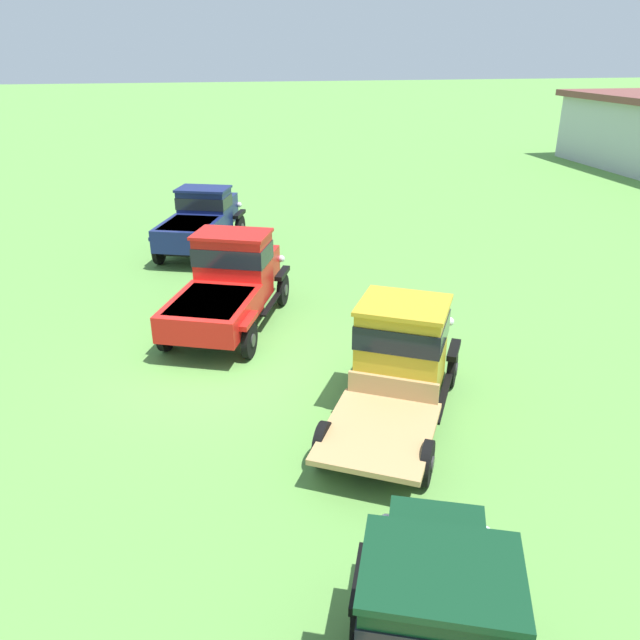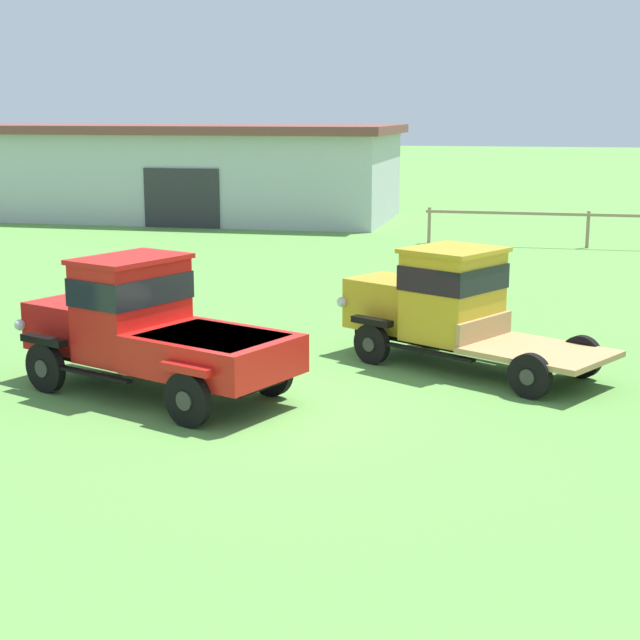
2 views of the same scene
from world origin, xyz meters
name	(u,v)px [view 2 (image 2 of 2)]	position (x,y,z in m)	size (l,w,h in m)	color
ground_plane	(272,409)	(0.00, 0.00, 0.00)	(240.00, 240.00, 0.00)	#5B9342
farm_shed	(141,170)	(-13.53, 26.90, 2.06)	(22.89, 8.38, 4.07)	#B2B7BC
vintage_truck_second_in_line	(148,327)	(-2.28, 0.47, 1.13)	(5.39, 3.65, 2.29)	black
vintage_truck_midrow_center	(444,303)	(2.39, 3.45, 1.17)	(5.36, 4.02, 2.22)	black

